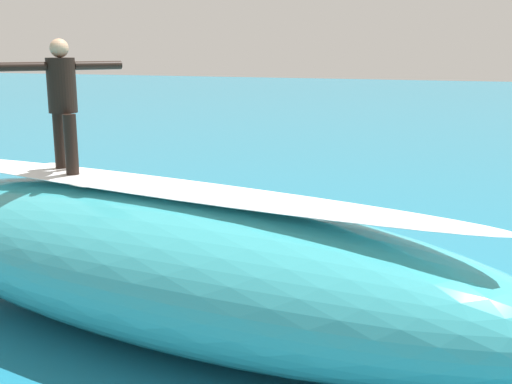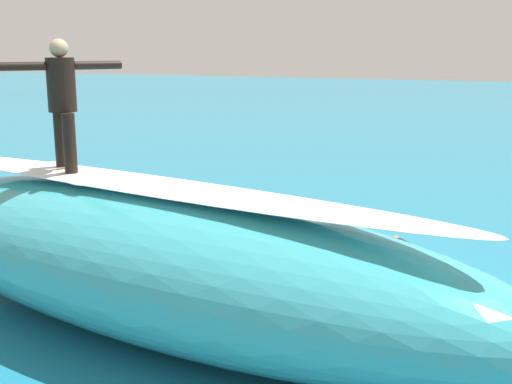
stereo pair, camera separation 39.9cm
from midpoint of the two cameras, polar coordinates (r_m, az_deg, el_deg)
The scene contains 10 objects.
ground_plane at distance 10.78m, azimuth 1.45°, elevation -6.29°, with size 120.00×120.00×0.00m, color teal.
wave_crest at distance 8.16m, azimuth -7.61°, elevation -5.99°, with size 9.78×2.65×1.83m, color teal.
wave_foam_lip at distance 7.91m, azimuth -7.81°, elevation 0.58°, with size 8.32×0.93×0.08m, color white.
surfboard_riding at distance 8.94m, azimuth -15.17°, elevation 1.68°, with size 1.89×0.46×0.08m, color silver.
surfer_riding at distance 8.80m, azimuth -15.56°, elevation 8.31°, with size 1.09×1.34×1.71m.
surfboard_paddling at distance 10.99m, azimuth 14.49°, elevation -6.07°, with size 1.91×0.49×0.09m, color #EAE5C6.
surfer_paddling at distance 10.85m, azimuth 14.90°, elevation -5.41°, with size 1.20×1.28×0.28m.
foam_patch_near at distance 10.09m, azimuth 13.90°, elevation -7.75°, with size 0.71×0.59×0.10m, color white.
foam_patch_mid at distance 11.78m, azimuth -5.68°, elevation -4.32°, with size 0.93×0.85×0.14m, color white.
foam_patch_far at distance 11.34m, azimuth -14.29°, elevation -5.41°, with size 0.70×0.70×0.12m, color white.
Camera 2 is at (-3.82, 9.45, 3.54)m, focal length 45.16 mm.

